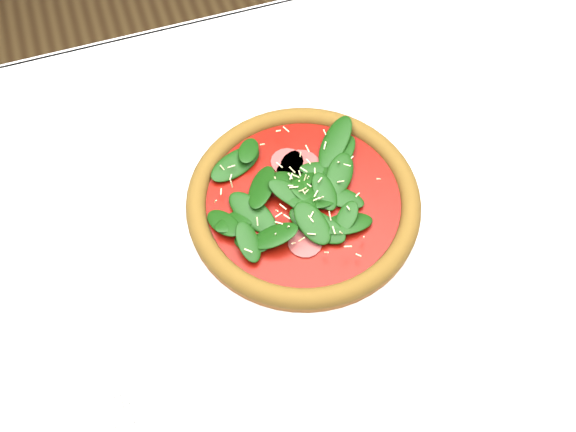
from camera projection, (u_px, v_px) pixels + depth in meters
name	position (u px, v px, depth m)	size (l,w,h in m)	color
ground	(290.00, 383.00, 1.49)	(6.00, 6.00, 0.00)	brown
dining_table	(292.00, 252.00, 0.93)	(1.21, 0.81, 0.75)	white
plate	(303.00, 207.00, 0.84)	(0.35, 0.35, 0.02)	silver
pizza	(303.00, 199.00, 0.83)	(0.33, 0.33, 0.04)	#9E5C26
wine_glass	(19.00, 201.00, 0.69)	(0.08, 0.08, 0.20)	white
saucer_far	(452.00, 50.00, 1.00)	(0.13, 0.13, 0.01)	silver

